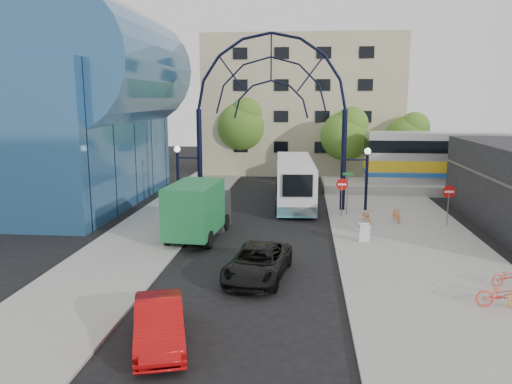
# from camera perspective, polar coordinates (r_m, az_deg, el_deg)

# --- Properties ---
(ground) EXTENTS (120.00, 120.00, 0.00)m
(ground) POSITION_cam_1_polar(r_m,az_deg,el_deg) (21.85, -0.91, -10.01)
(ground) COLOR black
(ground) RESTS_ON ground
(sidewalk_east) EXTENTS (8.00, 56.00, 0.12)m
(sidewalk_east) POSITION_cam_1_polar(r_m,az_deg,el_deg) (26.11, 17.99, -6.93)
(sidewalk_east) COLOR gray
(sidewalk_east) RESTS_ON ground
(plaza_west) EXTENTS (5.00, 50.00, 0.12)m
(plaza_west) POSITION_cam_1_polar(r_m,az_deg,el_deg) (28.79, -12.55, -5.03)
(plaza_west) COLOR gray
(plaza_west) RESTS_ON ground
(gateway_arch) EXTENTS (13.64, 0.44, 12.10)m
(gateway_arch) POSITION_cam_1_polar(r_m,az_deg,el_deg) (34.41, 1.73, 12.04)
(gateway_arch) COLOR black
(gateway_arch) RESTS_ON ground
(stop_sign) EXTENTS (0.80, 0.07, 2.50)m
(stop_sign) POSITION_cam_1_polar(r_m,az_deg,el_deg) (32.91, 9.80, 0.48)
(stop_sign) COLOR slate
(stop_sign) RESTS_ON sidewalk_east
(do_not_enter_sign) EXTENTS (0.76, 0.07, 2.48)m
(do_not_enter_sign) POSITION_cam_1_polar(r_m,az_deg,el_deg) (32.05, 21.17, -0.40)
(do_not_enter_sign) COLOR slate
(do_not_enter_sign) RESTS_ON sidewalk_east
(street_name_sign) EXTENTS (0.70, 0.70, 2.80)m
(street_name_sign) POSITION_cam_1_polar(r_m,az_deg,el_deg) (33.51, 10.41, 0.87)
(street_name_sign) COLOR slate
(street_name_sign) RESTS_ON sidewalk_east
(sandwich_board) EXTENTS (0.55, 0.61, 0.99)m
(sandwich_board) POSITION_cam_1_polar(r_m,az_deg,el_deg) (27.39, 12.28, -4.34)
(sandwich_board) COLOR white
(sandwich_board) RESTS_ON sidewalk_east
(transit_hall) EXTENTS (16.50, 18.00, 14.50)m
(transit_hall) POSITION_cam_1_polar(r_m,az_deg,el_deg) (39.48, -21.19, 8.46)
(transit_hall) COLOR #2B5884
(transit_hall) RESTS_ON ground
(apartment_block) EXTENTS (20.00, 12.10, 14.00)m
(apartment_block) POSITION_cam_1_polar(r_m,az_deg,el_deg) (55.29, 5.31, 9.85)
(apartment_block) COLOR #C7B98A
(apartment_block) RESTS_ON ground
(tree_north_a) EXTENTS (4.48, 4.48, 7.00)m
(tree_north_a) POSITION_cam_1_polar(r_m,az_deg,el_deg) (46.50, 10.31, 6.63)
(tree_north_a) COLOR #382314
(tree_north_a) RESTS_ON ground
(tree_north_b) EXTENTS (5.12, 5.12, 8.00)m
(tree_north_b) POSITION_cam_1_polar(r_m,az_deg,el_deg) (50.68, -1.48, 7.86)
(tree_north_b) COLOR #382314
(tree_north_b) RESTS_ON ground
(tree_north_c) EXTENTS (4.16, 4.16, 6.50)m
(tree_north_c) POSITION_cam_1_polar(r_m,az_deg,el_deg) (49.35, 17.11, 6.17)
(tree_north_c) COLOR #382314
(tree_north_c) RESTS_ON ground
(city_bus) EXTENTS (3.25, 11.87, 3.23)m
(city_bus) POSITION_cam_1_polar(r_m,az_deg,el_deg) (37.38, 4.43, 1.33)
(city_bus) COLOR silver
(city_bus) RESTS_ON ground
(green_truck) EXTENTS (2.82, 6.50, 3.21)m
(green_truck) POSITION_cam_1_polar(r_m,az_deg,el_deg) (28.11, -6.55, -1.98)
(green_truck) COLOR black
(green_truck) RESTS_ON ground
(black_suv) EXTENTS (3.00, 5.33, 1.41)m
(black_suv) POSITION_cam_1_polar(r_m,az_deg,el_deg) (21.84, 0.21, -8.06)
(black_suv) COLOR black
(black_suv) RESTS_ON ground
(red_sedan) EXTENTS (2.69, 4.54, 1.41)m
(red_sedan) POSITION_cam_1_polar(r_m,az_deg,el_deg) (16.59, -11.02, -14.52)
(red_sedan) COLOR #AB0A0B
(red_sedan) RESTS_ON ground
(bike_near_a) EXTENTS (0.80, 1.66, 0.83)m
(bike_near_a) POSITION_cam_1_polar(r_m,az_deg,el_deg) (31.88, 12.56, -2.62)
(bike_near_a) COLOR orange
(bike_near_a) RESTS_ON sidewalk_east
(bike_near_b) EXTENTS (0.64, 1.59, 0.93)m
(bike_near_b) POSITION_cam_1_polar(r_m,az_deg,el_deg) (32.41, 15.77, -2.47)
(bike_near_b) COLOR orange
(bike_near_b) RESTS_ON sidewalk_east
(bike_far_a) EXTENTS (1.64, 0.96, 0.82)m
(bike_far_a) POSITION_cam_1_polar(r_m,az_deg,el_deg) (23.24, 26.94, -8.55)
(bike_far_a) COLOR #CB4328
(bike_far_a) RESTS_ON sidewalk_east
(bike_far_c) EXTENTS (1.93, 0.78, 1.00)m
(bike_far_c) POSITION_cam_1_polar(r_m,az_deg,el_deg) (20.77, 26.40, -10.47)
(bike_far_c) COLOR #F13D30
(bike_far_c) RESTS_ON sidewalk_east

